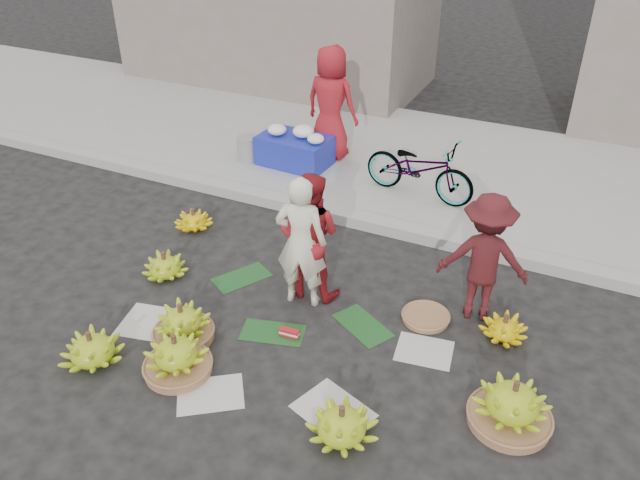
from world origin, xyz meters
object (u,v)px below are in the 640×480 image
at_px(vendor_cream, 301,242).
at_px(banana_bunch_0, 182,324).
at_px(bicycle, 420,168).
at_px(banana_bunch_4, 512,405).
at_px(flower_table, 295,148).

bearing_deg(vendor_cream, banana_bunch_0, 42.55).
distance_m(vendor_cream, bicycle, 2.73).
relative_size(banana_bunch_4, flower_table, 0.65).
height_order(flower_table, bicycle, bicycle).
bearing_deg(flower_table, vendor_cream, -57.93).
height_order(banana_bunch_0, flower_table, flower_table).
height_order(vendor_cream, bicycle, vendor_cream).
bearing_deg(flower_table, bicycle, -1.79).
xyz_separation_m(banana_bunch_0, vendor_cream, (0.81, 1.08, 0.57)).
height_order(banana_bunch_4, bicycle, bicycle).
relative_size(banana_bunch_0, flower_table, 0.61).
relative_size(vendor_cream, bicycle, 0.95).
distance_m(banana_bunch_0, vendor_cream, 1.47).
height_order(banana_bunch_4, vendor_cream, vendor_cream).
distance_m(banana_bunch_4, vendor_cream, 2.59).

